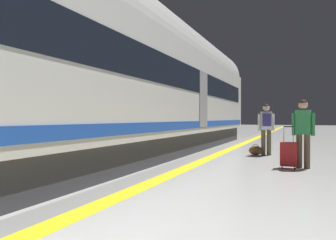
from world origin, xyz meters
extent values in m
cube|color=yellow|center=(-0.92, 10.00, 0.00)|extent=(0.36, 80.00, 0.01)
cube|color=slate|center=(-1.28, 10.00, 0.00)|extent=(0.66, 80.00, 0.01)
cube|color=#38383D|center=(-3.08, 6.04, 0.35)|extent=(2.67, 25.55, 0.70)
cube|color=silver|center=(-3.08, 6.04, 2.15)|extent=(2.90, 26.62, 2.90)
cylinder|color=silver|center=(-3.08, 6.04, 3.55)|extent=(2.84, 26.09, 2.84)
cube|color=black|center=(-3.08, 6.04, 2.50)|extent=(2.93, 25.02, 0.80)
cube|color=#1E4CB2|center=(-3.08, 6.04, 1.00)|extent=(2.94, 26.09, 0.24)
cone|color=silver|center=(-3.08, 20.65, 1.90)|extent=(2.76, 2.60, 2.75)
cube|color=gray|center=(-1.61, 12.03, 1.90)|extent=(0.02, 0.90, 2.00)
cylinder|color=brown|center=(1.60, 9.54, 0.41)|extent=(0.14, 0.14, 0.83)
cylinder|color=brown|center=(1.77, 9.51, 0.41)|extent=(0.14, 0.14, 0.83)
cube|color=#338C4C|center=(1.69, 9.53, 1.12)|extent=(0.36, 0.24, 0.59)
cylinder|color=#338C4C|center=(1.47, 9.56, 1.07)|extent=(0.09, 0.09, 0.55)
cylinder|color=#338C4C|center=(1.90, 9.51, 1.07)|extent=(0.09, 0.09, 0.55)
sphere|color=tan|center=(1.69, 9.53, 1.55)|extent=(0.22, 0.22, 0.22)
sphere|color=black|center=(1.69, 9.53, 1.57)|extent=(0.20, 0.20, 0.20)
cube|color=#A51E1E|center=(1.37, 9.36, 0.35)|extent=(0.38, 0.23, 0.58)
cube|color=#A51E1E|center=(1.37, 9.48, 0.28)|extent=(0.31, 0.02, 0.32)
cylinder|color=black|center=(1.22, 9.29, 0.03)|extent=(0.02, 0.06, 0.06)
cylinder|color=black|center=(1.51, 9.29, 0.03)|extent=(0.02, 0.06, 0.06)
cylinder|color=gray|center=(1.26, 9.30, 0.83)|extent=(0.02, 0.02, 0.38)
cylinder|color=gray|center=(1.47, 9.30, 0.83)|extent=(0.02, 0.02, 0.38)
cube|color=black|center=(1.37, 9.30, 1.02)|extent=(0.22, 0.03, 0.02)
cylinder|color=brown|center=(0.49, 11.86, 0.42)|extent=(0.14, 0.14, 0.84)
cylinder|color=brown|center=(0.67, 11.91, 0.42)|extent=(0.14, 0.14, 0.84)
cube|color=silver|center=(0.58, 11.89, 1.14)|extent=(0.38, 0.28, 0.60)
cylinder|color=silver|center=(0.36, 11.84, 1.09)|extent=(0.09, 0.09, 0.56)
cylinder|color=silver|center=(0.79, 11.95, 1.09)|extent=(0.09, 0.09, 0.56)
sphere|color=beige|center=(0.58, 11.89, 1.57)|extent=(0.22, 0.22, 0.22)
sphere|color=black|center=(0.58, 11.89, 1.59)|extent=(0.20, 0.20, 0.20)
cube|color=navy|center=(0.61, 11.74, 1.16)|extent=(0.29, 0.20, 0.40)
ellipsoid|color=brown|center=(0.26, 11.77, 0.15)|extent=(0.44, 0.26, 0.30)
torus|color=brown|center=(0.26, 11.77, 0.25)|extent=(0.22, 0.02, 0.22)
camera|label=1|loc=(1.67, 1.52, 1.22)|focal=32.21mm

